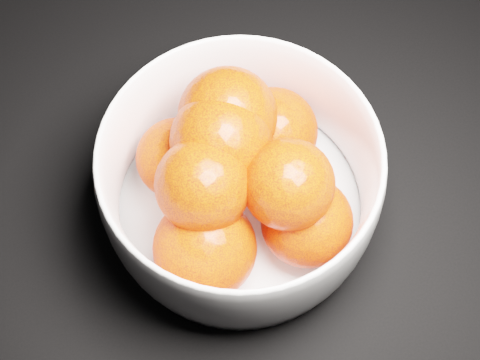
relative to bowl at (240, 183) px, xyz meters
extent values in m
cylinder|color=white|center=(0.00, 0.00, -0.05)|extent=(0.23, 0.23, 0.01)
sphere|color=#F52E07|center=(0.04, 0.04, -0.01)|extent=(0.08, 0.08, 0.08)
sphere|color=#F52E07|center=(-0.05, 0.04, -0.01)|extent=(0.07, 0.07, 0.07)
sphere|color=#F52E07|center=(-0.04, -0.05, -0.01)|extent=(0.09, 0.09, 0.09)
sphere|color=#F52E07|center=(0.05, -0.05, -0.01)|extent=(0.08, 0.08, 0.08)
sphere|color=#F52E07|center=(0.00, 0.04, 0.04)|extent=(0.08, 0.08, 0.08)
sphere|color=#F52E07|center=(-0.03, -0.01, 0.04)|extent=(0.08, 0.08, 0.08)
sphere|color=#F52E07|center=(0.03, -0.03, 0.04)|extent=(0.07, 0.07, 0.07)
sphere|color=#F52E07|center=(-0.01, 0.02, 0.04)|extent=(0.08, 0.08, 0.08)
camera|label=1|loc=(-0.06, -0.24, 0.51)|focal=50.00mm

